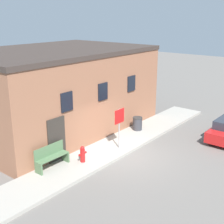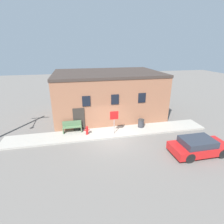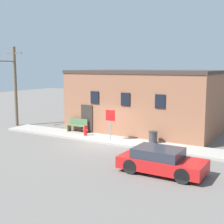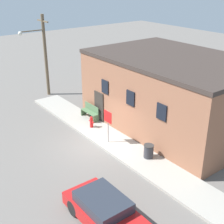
# 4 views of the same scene
# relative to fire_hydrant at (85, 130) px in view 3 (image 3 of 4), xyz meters

# --- Properties ---
(ground_plane) EXTENTS (80.00, 80.00, 0.00)m
(ground_plane) POSITION_rel_fire_hydrant_xyz_m (1.98, -0.99, -0.53)
(ground_plane) COLOR #66605B
(sidewalk) EXTENTS (17.61, 2.07, 0.15)m
(sidewalk) POSITION_rel_fire_hydrant_xyz_m (1.98, 0.04, -0.46)
(sidewalk) COLOR #9E998E
(sidewalk) RESTS_ON ground
(brick_building) EXTENTS (11.01, 7.45, 4.75)m
(brick_building) POSITION_rel_fire_hydrant_xyz_m (2.68, 4.74, 1.85)
(brick_building) COLOR #8E5B42
(brick_building) RESTS_ON ground
(fire_hydrant) EXTENTS (0.46, 0.22, 0.77)m
(fire_hydrant) POSITION_rel_fire_hydrant_xyz_m (0.00, 0.00, 0.00)
(fire_hydrant) COLOR red
(fire_hydrant) RESTS_ON sidewalk
(stop_sign) EXTENTS (0.72, 0.06, 2.05)m
(stop_sign) POSITION_rel_fire_hydrant_xyz_m (2.30, -0.34, 1.05)
(stop_sign) COLOR gray
(stop_sign) RESTS_ON sidewalk
(bench) EXTENTS (1.62, 0.44, 1.01)m
(bench) POSITION_rel_fire_hydrant_xyz_m (-1.23, 0.72, 0.11)
(bench) COLOR #4C6B47
(bench) RESTS_ON sidewalk
(trash_bin) EXTENTS (0.57, 0.57, 0.76)m
(trash_bin) POSITION_rel_fire_hydrant_xyz_m (5.04, 0.42, -0.00)
(trash_bin) COLOR #333338
(trash_bin) RESTS_ON sidewalk
(utility_pole) EXTENTS (1.80, 2.23, 6.67)m
(utility_pole) POSITION_rel_fire_hydrant_xyz_m (-7.75, 0.60, 3.10)
(utility_pole) COLOR brown
(utility_pole) RESTS_ON ground
(parked_car) EXTENTS (4.05, 1.82, 1.21)m
(parked_car) POSITION_rel_fire_hydrant_xyz_m (7.50, -4.35, 0.07)
(parked_car) COLOR black
(parked_car) RESTS_ON ground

